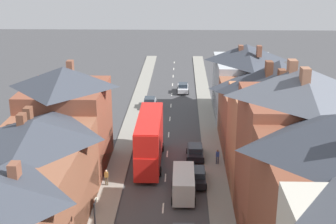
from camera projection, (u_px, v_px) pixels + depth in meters
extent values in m
cube|color=gray|center=(124.00, 146.00, 54.81)|extent=(2.20, 104.00, 0.14)
cube|color=gray|center=(211.00, 147.00, 54.53)|extent=(2.20, 104.00, 0.14)
cube|color=silver|center=(163.00, 208.00, 41.41)|extent=(0.14, 1.80, 0.01)
cube|color=silver|center=(165.00, 178.00, 47.10)|extent=(0.14, 1.80, 0.01)
cube|color=silver|center=(167.00, 154.00, 52.79)|extent=(0.14, 1.80, 0.01)
cube|color=silver|center=(169.00, 135.00, 58.48)|extent=(0.14, 1.80, 0.01)
cube|color=silver|center=(170.00, 119.00, 64.17)|extent=(0.14, 1.80, 0.01)
cube|color=silver|center=(171.00, 106.00, 69.86)|extent=(0.14, 1.80, 0.01)
cube|color=silver|center=(172.00, 94.00, 75.55)|extent=(0.14, 1.80, 0.01)
cube|color=silver|center=(173.00, 85.00, 81.24)|extent=(0.14, 1.80, 0.01)
cube|color=silver|center=(173.00, 76.00, 86.93)|extent=(0.14, 1.80, 0.01)
cube|color=silver|center=(174.00, 69.00, 92.62)|extent=(0.14, 1.80, 0.01)
cube|color=silver|center=(174.00, 62.00, 98.31)|extent=(0.14, 1.80, 0.01)
cube|color=brown|center=(14.00, 170.00, 28.73)|extent=(0.60, 0.90, 0.95)
cube|color=brown|center=(39.00, 180.00, 38.75)|extent=(8.00, 11.26, 7.23)
cube|color=olive|center=(88.00, 202.00, 39.28)|extent=(0.12, 10.36, 3.20)
pyramid|color=#383D47|center=(34.00, 129.00, 37.34)|extent=(8.00, 11.26, 1.64)
cube|color=brown|center=(28.00, 113.00, 39.55)|extent=(0.60, 0.90, 1.06)
cube|color=brown|center=(22.00, 121.00, 37.25)|extent=(0.60, 0.90, 1.29)
cube|color=brown|center=(67.00, 128.00, 48.18)|extent=(8.00, 9.17, 8.83)
cube|color=#1E5133|center=(107.00, 153.00, 48.96)|extent=(0.12, 8.44, 3.20)
pyramid|color=#383D47|center=(64.00, 77.00, 46.46)|extent=(8.00, 9.17, 2.03)
cube|color=brown|center=(70.00, 68.00, 46.89)|extent=(0.60, 0.90, 1.48)
cube|color=brown|center=(294.00, 168.00, 35.83)|extent=(8.00, 8.25, 11.52)
cube|color=olive|center=(240.00, 215.00, 37.26)|extent=(0.12, 7.59, 3.20)
pyramid|color=#565B66|center=(302.00, 82.00, 33.66)|extent=(8.00, 8.25, 2.23)
cube|color=#99664C|center=(305.00, 77.00, 32.07)|extent=(0.60, 0.90, 1.35)
cube|color=#99664C|center=(292.00, 70.00, 33.65)|extent=(0.60, 0.90, 1.54)
cube|color=#B2704C|center=(273.00, 141.00, 43.82)|extent=(8.00, 7.93, 9.50)
cube|color=maroon|center=(230.00, 171.00, 44.93)|extent=(0.12, 7.29, 3.20)
pyramid|color=#383D47|center=(278.00, 76.00, 41.85)|extent=(8.00, 7.93, 2.96)
cube|color=brown|center=(269.00, 70.00, 40.94)|extent=(0.60, 0.90, 1.54)
cube|color=brown|center=(282.00, 76.00, 39.69)|extent=(0.60, 0.90, 1.13)
cube|color=brown|center=(257.00, 119.00, 53.45)|extent=(8.00, 11.57, 7.09)
cube|color=navy|center=(222.00, 134.00, 54.17)|extent=(0.12, 10.65, 3.20)
pyramid|color=#383D47|center=(259.00, 81.00, 52.03)|extent=(8.00, 11.57, 1.85)
cube|color=brown|center=(270.00, 82.00, 49.46)|extent=(0.60, 0.90, 1.02)
cube|color=#ADB2B7|center=(244.00, 88.00, 64.13)|extent=(8.00, 11.26, 7.96)
cube|color=black|center=(215.00, 105.00, 64.99)|extent=(0.12, 10.36, 3.20)
pyramid|color=#383D47|center=(246.00, 52.00, 62.53)|extent=(8.00, 11.26, 2.14)
cube|color=brown|center=(259.00, 51.00, 59.44)|extent=(0.60, 0.90, 1.42)
cube|color=brown|center=(241.00, 49.00, 61.70)|extent=(0.60, 0.90, 1.04)
cube|color=red|center=(150.00, 149.00, 49.84)|extent=(2.44, 10.80, 2.50)
cube|color=red|center=(149.00, 128.00, 49.08)|extent=(2.44, 10.58, 2.30)
cube|color=red|center=(149.00, 117.00, 48.70)|extent=(2.39, 10.37, 0.10)
cube|color=#28333D|center=(153.00, 130.00, 54.85)|extent=(2.20, 0.10, 1.20)
cube|color=#28333D|center=(152.00, 111.00, 54.13)|extent=(2.20, 0.10, 1.10)
cube|color=#28333D|center=(138.00, 147.00, 49.80)|extent=(0.06, 9.18, 0.90)
cube|color=#28333D|center=(138.00, 127.00, 49.09)|extent=(0.06, 9.18, 0.90)
cube|color=yellow|center=(152.00, 105.00, 53.87)|extent=(1.34, 0.08, 0.32)
cylinder|color=black|center=(141.00, 147.00, 53.42)|extent=(0.30, 1.00, 1.00)
cylinder|color=black|center=(162.00, 147.00, 53.35)|extent=(0.30, 1.00, 1.00)
cylinder|color=black|center=(136.00, 171.00, 47.42)|extent=(0.30, 1.00, 1.00)
cylinder|color=black|center=(160.00, 171.00, 47.36)|extent=(0.30, 1.00, 1.00)
cube|color=gray|center=(150.00, 103.00, 68.70)|extent=(1.70, 3.82, 0.70)
cube|color=#28333D|center=(150.00, 100.00, 68.31)|extent=(1.46, 1.91, 0.60)
cylinder|color=black|center=(145.00, 103.00, 69.95)|extent=(0.20, 0.62, 0.62)
cylinder|color=black|center=(156.00, 103.00, 69.91)|extent=(0.20, 0.62, 0.62)
cylinder|color=black|center=(143.00, 108.00, 67.71)|extent=(0.20, 0.62, 0.62)
cylinder|color=black|center=(155.00, 108.00, 67.66)|extent=(0.20, 0.62, 0.62)
cube|color=black|center=(197.00, 177.00, 45.78)|extent=(1.70, 4.13, 0.69)
cube|color=#28333D|center=(197.00, 172.00, 45.38)|extent=(1.46, 2.06, 0.60)
cylinder|color=black|center=(188.00, 174.00, 47.12)|extent=(0.20, 0.62, 0.62)
cylinder|color=black|center=(205.00, 175.00, 47.08)|extent=(0.20, 0.62, 0.62)
cylinder|color=black|center=(188.00, 186.00, 44.70)|extent=(0.20, 0.62, 0.62)
cylinder|color=black|center=(206.00, 186.00, 44.65)|extent=(0.20, 0.62, 0.62)
cube|color=silver|center=(183.00, 89.00, 76.46)|extent=(1.70, 3.96, 0.66)
cube|color=#28333D|center=(183.00, 85.00, 76.07)|extent=(1.46, 1.98, 0.60)
cylinder|color=black|center=(178.00, 89.00, 77.75)|extent=(0.20, 0.62, 0.62)
cylinder|color=black|center=(188.00, 89.00, 77.70)|extent=(0.20, 0.62, 0.62)
cylinder|color=black|center=(178.00, 93.00, 75.42)|extent=(0.20, 0.62, 0.62)
cylinder|color=black|center=(188.00, 93.00, 75.37)|extent=(0.20, 0.62, 0.62)
cube|color=black|center=(195.00, 153.00, 51.46)|extent=(1.70, 4.06, 0.69)
cube|color=#28333D|center=(195.00, 148.00, 51.06)|extent=(1.46, 2.03, 0.60)
cylinder|color=black|center=(187.00, 151.00, 52.78)|extent=(0.20, 0.62, 0.62)
cylinder|color=black|center=(202.00, 151.00, 52.74)|extent=(0.20, 0.62, 0.62)
cylinder|color=black|center=(187.00, 160.00, 50.40)|extent=(0.20, 0.62, 0.62)
cylinder|color=black|center=(203.00, 160.00, 50.35)|extent=(0.20, 0.62, 0.62)
cube|color=silver|center=(183.00, 183.00, 43.01)|extent=(1.96, 5.20, 2.10)
cube|color=#28333D|center=(183.00, 168.00, 45.34)|extent=(1.76, 0.10, 0.90)
cylinder|color=black|center=(173.00, 185.00, 44.84)|extent=(0.24, 0.72, 0.72)
cylinder|color=black|center=(194.00, 185.00, 44.78)|extent=(0.24, 0.72, 0.72)
cylinder|color=black|center=(172.00, 201.00, 41.88)|extent=(0.24, 0.72, 0.72)
cylinder|color=black|center=(194.00, 201.00, 41.82)|extent=(0.24, 0.72, 0.72)
cylinder|color=brown|center=(106.00, 181.00, 45.18)|extent=(0.14, 0.14, 0.84)
cylinder|color=brown|center=(108.00, 181.00, 45.17)|extent=(0.14, 0.14, 0.84)
cube|color=#A87A38|center=(106.00, 175.00, 44.95)|extent=(0.36, 0.22, 0.54)
sphere|color=beige|center=(106.00, 171.00, 44.83)|extent=(0.22, 0.22, 0.22)
cylinder|color=#3D4256|center=(217.00, 160.00, 49.83)|extent=(0.14, 0.14, 0.84)
cylinder|color=#3D4256|center=(218.00, 160.00, 49.82)|extent=(0.14, 0.14, 0.84)
cube|color=#2D4C9E|center=(218.00, 154.00, 49.61)|extent=(0.36, 0.22, 0.54)
sphere|color=brown|center=(218.00, 151.00, 49.48)|extent=(0.22, 0.22, 0.22)
cylinder|color=black|center=(95.00, 202.00, 31.62)|extent=(0.08, 0.90, 0.08)
cube|color=beige|center=(96.00, 200.00, 32.08)|extent=(0.20, 0.32, 0.20)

